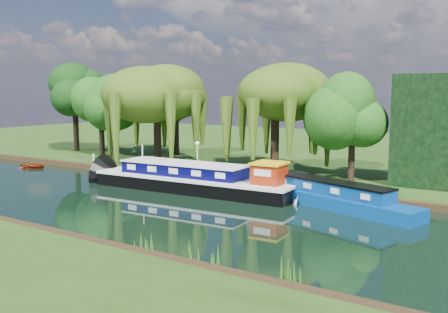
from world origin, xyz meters
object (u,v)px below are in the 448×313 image
Objects in this scene: narrowboat at (329,196)px; white_cruiser at (302,202)px; red_dinghy at (34,168)px; dutch_barge at (195,180)px.

white_cruiser is at bearing -164.61° from narrowboat.
dutch_barge is at bearing -99.64° from red_dinghy.
dutch_barge is at bearing -158.22° from narrowboat.
dutch_barge is 10.00m from narrowboat.
narrowboat reaches higher than white_cruiser.
red_dinghy is 27.57m from white_cruiser.
dutch_barge is 6.17× the size of white_cruiser.
white_cruiser reaches higher than red_dinghy.
dutch_barge is at bearing 109.92° from white_cruiser.
red_dinghy is (-29.38, -0.21, -0.65)m from narrowboat.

